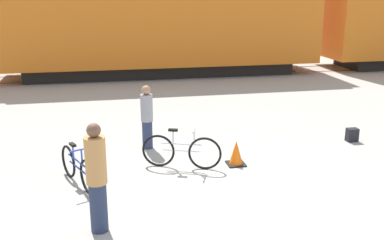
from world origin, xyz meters
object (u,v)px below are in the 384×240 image
(traffic_cone, at_px, (236,154))
(freight_train, at_px, (160,8))
(bicycle_blue, at_px, (78,168))
(person_in_grey, at_px, (147,117))
(backpack, at_px, (352,135))
(person_in_tan, at_px, (97,178))
(bicycle_silver, at_px, (181,151))

(traffic_cone, bearing_deg, freight_train, 91.12)
(bicycle_blue, xyz_separation_m, person_in_grey, (1.57, 1.89, 0.43))
(bicycle_blue, bearing_deg, traffic_cone, 7.11)
(backpack, bearing_deg, person_in_tan, -152.93)
(person_in_grey, height_order, person_in_tan, person_in_tan)
(bicycle_silver, bearing_deg, traffic_cone, -2.16)
(freight_train, relative_size, bicycle_blue, 28.46)
(freight_train, xyz_separation_m, bicycle_blue, (-3.17, -11.53, -2.56))
(bicycle_blue, relative_size, person_in_tan, 0.85)
(bicycle_silver, relative_size, traffic_cone, 3.01)
(freight_train, xyz_separation_m, person_in_tan, (-2.75, -13.40, -2.01))
(backpack, distance_m, traffic_cone, 3.50)
(bicycle_silver, height_order, person_in_grey, person_in_grey)
(freight_train, bearing_deg, traffic_cone, -88.88)
(bicycle_blue, xyz_separation_m, person_in_tan, (0.41, -1.87, 0.55))
(bicycle_blue, distance_m, traffic_cone, 3.41)
(freight_train, bearing_deg, bicycle_silver, -95.17)
(bicycle_silver, bearing_deg, person_in_grey, 112.69)
(freight_train, bearing_deg, bicycle_blue, -105.35)
(bicycle_silver, bearing_deg, backpack, 11.09)
(backpack, bearing_deg, traffic_cone, -164.32)
(bicycle_blue, distance_m, person_in_grey, 2.49)
(backpack, bearing_deg, bicycle_blue, -168.55)
(person_in_grey, bearing_deg, bicycle_blue, -131.07)
(freight_train, height_order, backpack, freight_train)
(freight_train, xyz_separation_m, person_in_grey, (-1.59, -9.64, -2.13))
(bicycle_blue, distance_m, backpack, 6.89)
(freight_train, height_order, bicycle_blue, freight_train)
(person_in_grey, bearing_deg, person_in_tan, -108.42)
(backpack, bearing_deg, person_in_grey, 174.27)
(backpack, relative_size, traffic_cone, 0.62)
(bicycle_silver, xyz_separation_m, backpack, (4.58, 0.90, -0.21))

